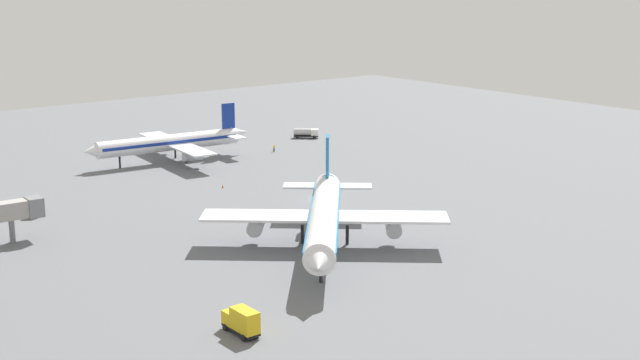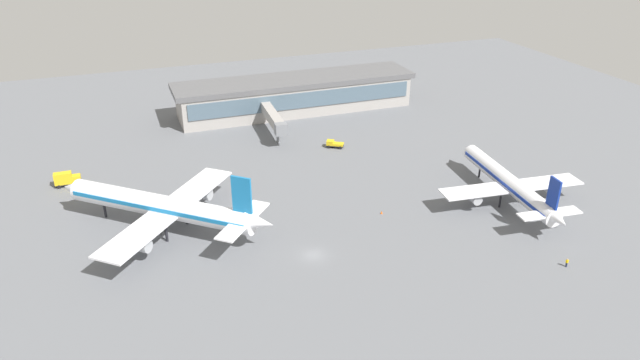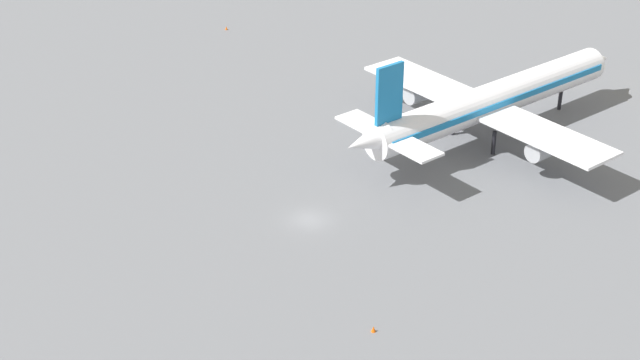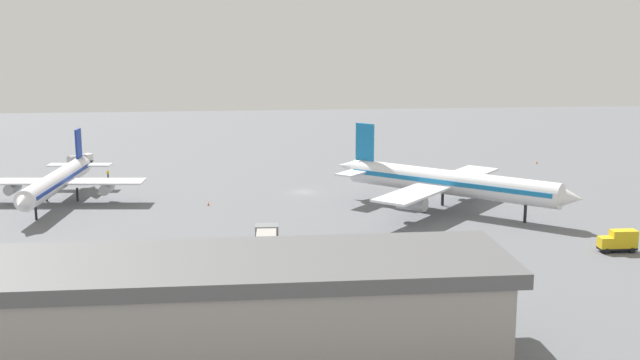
{
  "view_description": "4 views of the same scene",
  "coord_description": "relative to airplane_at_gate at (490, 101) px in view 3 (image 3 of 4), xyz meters",
  "views": [
    {
      "loc": [
        122.68,
        -98.25,
        41.54
      ],
      "look_at": [
        4.07,
        -3.16,
        4.86
      ],
      "focal_mm": 48.38,
      "sensor_mm": 36.0,
      "label": 1
    },
    {
      "loc": [
        29.49,
        83.84,
        58.81
      ],
      "look_at": [
        -7.6,
        -17.21,
        6.24
      ],
      "focal_mm": 32.28,
      "sensor_mm": 36.0,
      "label": 2
    },
    {
      "loc": [
        -88.35,
        -18.03,
        54.51
      ],
      "look_at": [
        -0.2,
        -1.26,
        5.26
      ],
      "focal_mm": 53.29,
      "sensor_mm": 36.0,
      "label": 3
    },
    {
      "loc": [
        -12.9,
        -156.83,
        34.38
      ],
      "look_at": [
        2.72,
        -5.66,
        3.53
      ],
      "focal_mm": 45.35,
      "sensor_mm": 36.0,
      "label": 4
    }
  ],
  "objects": [
    {
      "name": "ground",
      "position": [
        -24.38,
        18.61,
        -5.29
      ],
      "size": [
        288.0,
        288.0,
        0.0
      ],
      "primitive_type": "plane",
      "color": "slate"
    },
    {
      "name": "safety_cone_near_gate",
      "position": [
        33.48,
        44.43,
        -4.99
      ],
      "size": [
        0.44,
        0.44,
        0.6
      ],
      "primitive_type": "cone",
      "color": "#EA590C",
      "rests_on": "ground"
    },
    {
      "name": "airplane_at_gate",
      "position": [
        0.0,
        0.0,
        0.0
      ],
      "size": [
        39.2,
        35.72,
        14.55
      ],
      "rotation": [
        0.0,
        0.0,
        5.57
      ],
      "color": "white",
      "rests_on": "ground"
    },
    {
      "name": "safety_cone_mid_apron",
      "position": [
        -42.9,
        8.84,
        -4.99
      ],
      "size": [
        0.44,
        0.44,
        0.6
      ],
      "primitive_type": "cone",
      "color": "#EA590C",
      "rests_on": "ground"
    }
  ]
}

